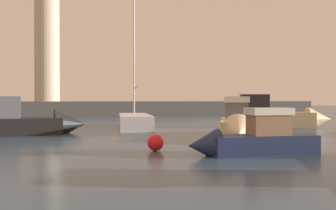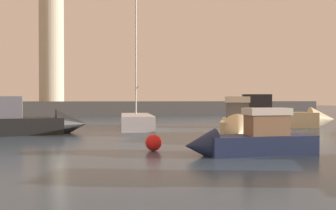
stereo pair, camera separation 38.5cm
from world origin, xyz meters
name	(u,v)px [view 2 (the right image)]	position (x,y,z in m)	size (l,w,h in m)	color
ground_plane	(142,128)	(0.00, 26.45, 0.00)	(220.00, 220.00, 0.00)	#384C60
breakwater	(104,108)	(0.00, 52.91, 1.08)	(74.43, 4.32, 2.16)	#423F3D
lighthouse	(51,42)	(-7.69, 52.91, 10.98)	(3.52, 3.52, 18.61)	beige
motorboat_0	(247,140)	(1.18, 11.19, 0.63)	(5.81, 1.87, 2.24)	#1E284C
motorboat_4	(33,122)	(-8.24, 23.72, 0.81)	(7.86, 2.85, 3.08)	black
motorboat_5	(282,117)	(11.71, 24.06, 0.90)	(8.94, 5.40, 3.18)	beige
motorboat_6	(238,125)	(3.99, 17.37, 0.81)	(5.16, 7.56, 2.93)	beige
sailboat_moored	(136,121)	(-0.39, 26.76, 0.62)	(3.79, 8.50, 13.34)	silver
mooring_buoy	(154,143)	(-2.36, 13.45, 0.38)	(0.75, 0.75, 0.75)	red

